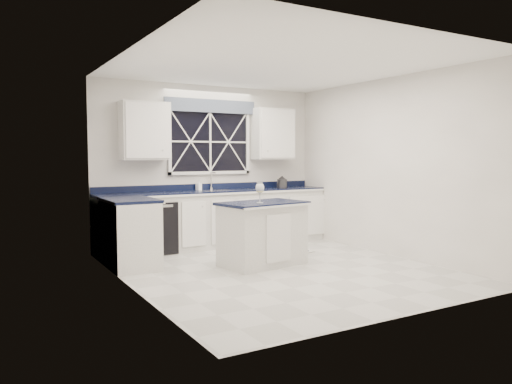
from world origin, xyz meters
TOP-DOWN VIEW (x-y plane):
  - ground at (0.00, 0.00)m, footprint 4.50×4.50m
  - back_wall at (0.00, 2.25)m, footprint 4.00×0.10m
  - base_cabinets at (-0.33, 1.78)m, footprint 3.99×1.60m
  - countertop at (0.00, 1.95)m, footprint 3.98×0.64m
  - dishwasher at (-1.10, 1.95)m, footprint 0.60×0.58m
  - window at (0.00, 2.20)m, footprint 1.65×0.09m
  - upper_cabinets at (0.00, 2.08)m, footprint 3.10×0.34m
  - faucet at (0.00, 2.14)m, footprint 0.05×0.20m
  - island at (-0.07, 0.35)m, footprint 1.27×0.88m
  - rug at (0.46, 0.94)m, footprint 1.31×0.95m
  - kettle at (1.34, 2.03)m, footprint 0.28×0.24m
  - wine_glass at (-0.17, 0.24)m, footprint 0.12×0.12m
  - soap_bottle at (-0.25, 2.14)m, footprint 0.10×0.10m

SIDE VIEW (x-z plane):
  - ground at x=0.00m, z-range 0.00..0.00m
  - rug at x=0.46m, z-range 0.00..0.02m
  - dishwasher at x=-1.10m, z-range 0.00..0.82m
  - island at x=-0.07m, z-range 0.00..0.88m
  - base_cabinets at x=-0.33m, z-range 0.00..0.90m
  - countertop at x=0.00m, z-range 0.90..0.94m
  - soap_bottle at x=-0.25m, z-range 0.94..1.11m
  - kettle at x=1.34m, z-range 0.93..1.14m
  - wine_glass at x=-0.17m, z-range 0.93..1.21m
  - faucet at x=0.00m, z-range 0.95..1.25m
  - back_wall at x=0.00m, z-range 0.00..2.70m
  - window at x=0.00m, z-range 1.20..2.46m
  - upper_cabinets at x=0.00m, z-range 1.45..2.35m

